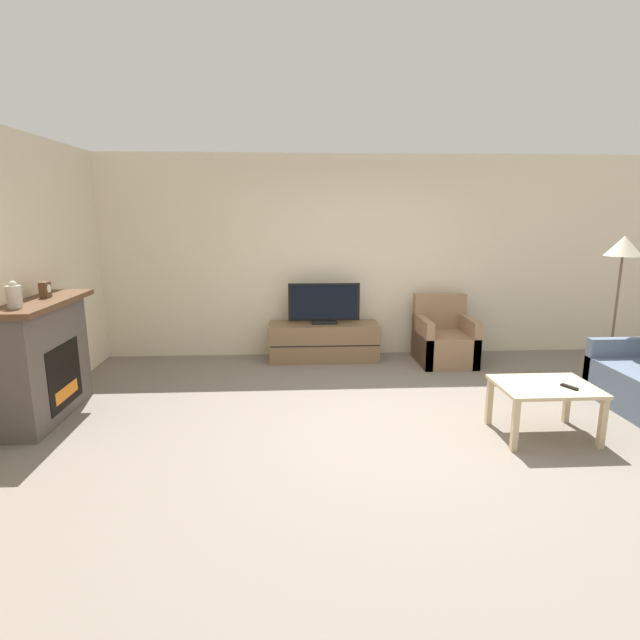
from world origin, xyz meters
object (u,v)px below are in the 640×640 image
Objects in this scene: tv_stand at (324,341)px; remote at (569,387)px; coffee_table at (545,392)px; armchair at (444,341)px; tv at (324,305)px; fireplace at (44,359)px; floor_lamp at (623,254)px; mantel_clock at (45,290)px; mantel_vase_left at (14,296)px.

remote is at bearing -52.81° from tv_stand.
tv_stand is 1.75× the size of coffee_table.
tv_stand is at bearing 172.64° from armchair.
fireplace is at bearing -147.29° from tv.
remote is 0.09× the size of floor_lamp.
mantel_clock is 4.84m from remote.
coffee_table is at bearing -84.81° from armchair.
floor_lamp reaches higher than mantel_vase_left.
mantel_vase_left reaches higher than tv.
fireplace is 0.78m from mantel_vase_left.
mantel_vase_left is at bearing -90.08° from mantel_clock.
coffee_table is (4.55, -0.68, -0.18)m from fireplace.
tv reaches higher than remote.
mantel_clock is 6.01m from floor_lamp.
fireplace is at bearing 92.40° from mantel_vase_left.
floor_lamp is at bearing 22.22° from remote.
mantel_clock reaches higher than armchair.
fireplace is 0.79× the size of floor_lamp.
tv reaches higher than tv_stand.
remote reaches higher than coffee_table.
floor_lamp reaches higher than fireplace.
armchair is at bearing 24.61° from mantel_vase_left.
floor_lamp is (5.98, 1.03, 0.24)m from mantel_vase_left.
coffee_table is (0.20, -2.26, 0.12)m from armchair.
tv_stand is at bearing 101.91° from remote.
mantel_vase_left is 0.16× the size of tv_stand.
armchair is at bearing -7.29° from tv.
tv_stand is (2.78, 1.79, -0.34)m from fireplace.
coffee_table is at bearing -137.83° from floor_lamp.
armchair is at bearing 95.19° from coffee_table.
fireplace is at bearing -173.98° from floor_lamp.
fireplace is 5.74× the size of mantel_vase_left.
mantel_vase_left is at bearing -155.39° from armchair.
armchair is (1.57, -0.20, -0.46)m from tv.
fireplace is at bearing -160.01° from armchair.
tv_stand is 3.04m from coffee_table.
mantel_clock is 0.18× the size of coffee_table.
fireplace reaches higher than coffee_table.
fireplace is 0.65m from mantel_clock.
coffee_table is (4.54, -0.27, -0.85)m from mantel_vase_left.
mantel_vase_left is (0.02, -0.40, 0.67)m from fireplace.
floor_lamp is (1.44, 1.31, 1.09)m from coffee_table.
tv_stand is 3.21m from remote.
mantel_vase_left is 1.53× the size of remote.
mantel_clock is at bearing -161.52° from armchair.
mantel_vase_left is at bearing -87.60° from fireplace.
floor_lamp is (6.00, 0.63, 0.91)m from fireplace.
mantel_vase_left is 0.27× the size of armchair.
mantel_vase_left is at bearing 176.56° from coffee_table.
mantel_vase_left is at bearing -141.61° from tv.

